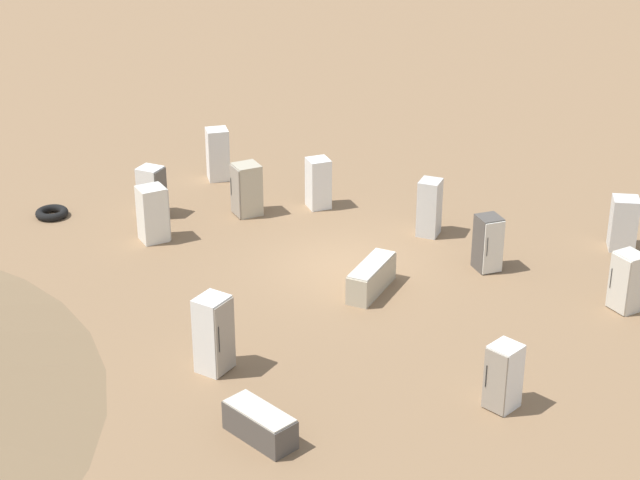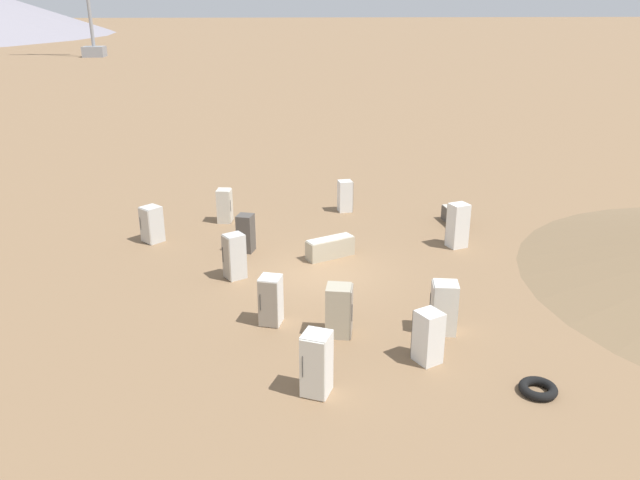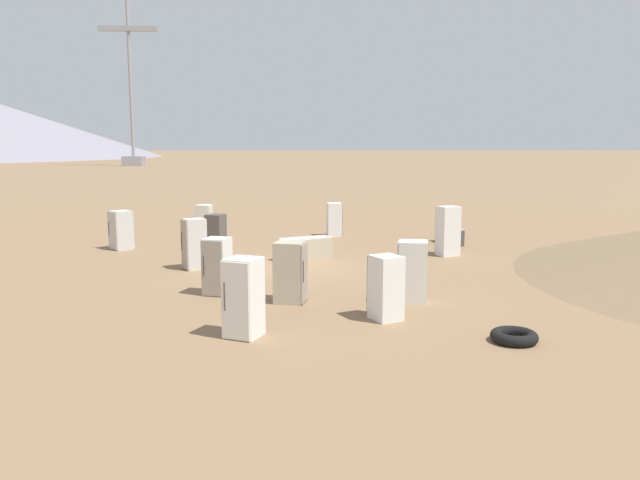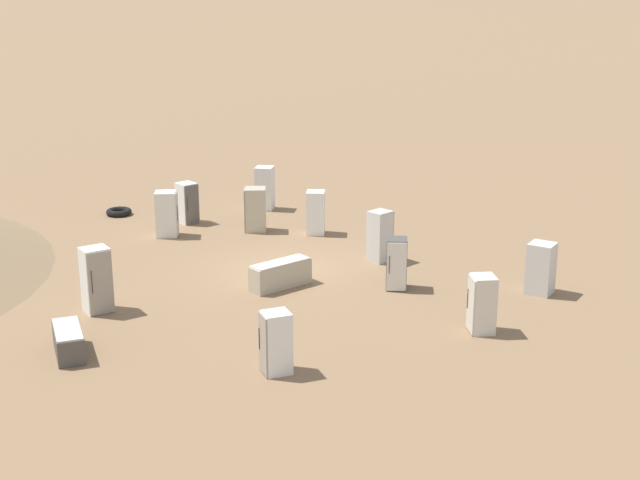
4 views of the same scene
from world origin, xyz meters
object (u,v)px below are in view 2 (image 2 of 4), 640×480
Objects in this scene: power_pylon_0 at (88,1)px; discarded_fridge_9 at (316,364)px; discarded_fridge_1 at (225,206)px; discarded_fridge_5 at (246,233)px; discarded_fridge_10 at (339,311)px; scrap_tire at (538,389)px; discarded_fridge_6 at (455,216)px; discarded_fridge_0 at (330,248)px; discarded_fridge_3 at (271,300)px; discarded_fridge_12 at (428,337)px; discarded_fridge_8 at (152,224)px; discarded_fridge_11 at (458,225)px; discarded_fridge_7 at (444,308)px; discarded_fridge_2 at (234,256)px; discarded_fridge_4 at (345,196)px.

discarded_fridge_9 is at bearing -74.31° from power_pylon_0.
discarded_fridge_5 is (1.01, -3.72, -0.00)m from discarded_fridge_1.
discarded_fridge_10 is 5.88m from scrap_tire.
power_pylon_0 reaches higher than discarded_fridge_6.
discarded_fridge_0 is 6.37m from discarded_fridge_1.
discarded_fridge_3 is at bearing 146.52° from scrap_tire.
discarded_fridge_6 is at bearing 43.54° from discarded_fridge_12.
discarded_fridge_8 is at bearing -42.81° from discarded_fridge_1.
discarded_fridge_1 is 14.08m from discarded_fridge_9.
discarded_fridge_9 is (5.80, -11.52, 0.09)m from discarded_fridge_8.
discarded_fridge_11 is (38.57, -103.88, -9.11)m from power_pylon_0.
discarded_fridge_8 is at bearing 58.93° from discarded_fridge_7.
discarded_fridge_10 is at bearing 28.90° from discarded_fridge_1.
discarded_fridge_9 is (1.06, -3.86, 0.07)m from discarded_fridge_3.
discarded_fridge_5 is 0.90× the size of discarded_fridge_9.
discarded_fridge_2 is at bearing -48.38° from discarded_fridge_9.
discarded_fridge_12 is (1.81, -7.84, 0.36)m from discarded_fridge_0.
discarded_fridge_1 is 16.69m from scrap_tire.
discarded_fridge_12 is (-3.47, -8.49, -0.15)m from discarded_fridge_11.
discarded_fridge_5 is (-0.84, 6.19, -0.01)m from discarded_fridge_3.
discarded_fridge_12 is (35.10, -112.37, -9.26)m from power_pylon_0.
discarded_fridge_0 is at bearing -151.79° from discarded_fridge_8.
discarded_fridge_5 is at bearing 48.18° from discarded_fridge_0.
discarded_fridge_10 is at bearing 173.45° from discarded_fridge_3.
discarded_fridge_4 is at bearing -91.32° from discarded_fridge_3.
discarded_fridge_1 is at bearing -53.46° from discarded_fridge_9.
discarded_fridge_5 is (-3.28, 0.98, 0.37)m from discarded_fridge_0.
discarded_fridge_3 is at bearing -102.09° from discarded_fridge_10.
discarded_fridge_9 reaches higher than discarded_fridge_1.
discarded_fridge_8 is 16.64m from scrap_tire.
discarded_fridge_5 reaches higher than scrap_tire.
discarded_fridge_9 is 1.12× the size of discarded_fridge_12.
power_pylon_0 is at bearing -56.42° from discarded_fridge_3.
discarded_fridge_8 is (-8.56, -3.29, 0.01)m from discarded_fridge_4.
discarded_fridge_0 is at bearing 2.31° from discarded_fridge_5.
power_pylon_0 is 116.86m from discarded_fridge_7.
power_pylon_0 reaches higher than discarded_fridge_1.
discarded_fridge_2 is at bearing -131.97° from discarded_fridge_10.
power_pylon_0 is 105.77m from discarded_fridge_8.
discarded_fridge_2 is 1.71× the size of scrap_tire.
discarded_fridge_6 is 2.95m from discarded_fridge_11.
discarded_fridge_12 is (2.23, -1.72, -0.03)m from discarded_fridge_10.
discarded_fridge_2 reaches higher than discarded_fridge_8.
discarded_fridge_0 is at bearing 33.68° from discarded_fridge_7.
discarded_fridge_3 is at bearing -63.30° from discarded_fridge_5.
discarded_fridge_5 is at bearing 49.84° from discarded_fridge_7.
discarded_fridge_1 is at bearing -12.43° from discarded_fridge_6.
scrap_tire is at bearing -114.66° from discarded_fridge_11.
scrap_tire is (1.54, -3.36, -0.69)m from discarded_fridge_7.
discarded_fridge_10 is 2.82m from discarded_fridge_12.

